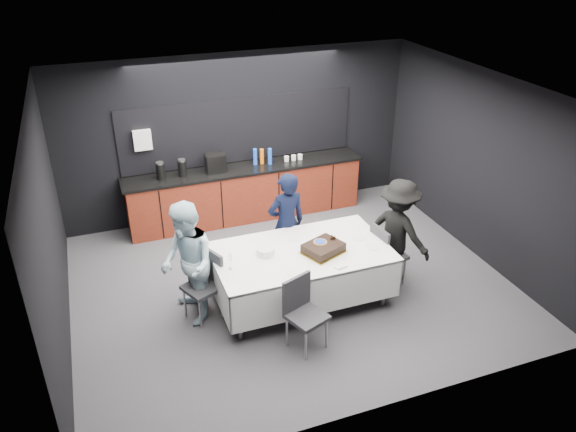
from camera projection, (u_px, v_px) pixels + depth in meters
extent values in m
plane|color=#444349|center=(290.00, 283.00, 8.07)|extent=(6.00, 6.00, 0.00)
cube|color=white|center=(291.00, 92.00, 6.76)|extent=(6.00, 5.00, 0.04)
cube|color=black|center=(239.00, 135.00, 9.49)|extent=(6.00, 0.04, 2.80)
cube|color=black|center=(382.00, 303.00, 5.35)|extent=(6.00, 0.04, 2.80)
cube|color=black|center=(49.00, 235.00, 6.50)|extent=(0.04, 5.00, 2.80)
cube|color=black|center=(479.00, 165.00, 8.34)|extent=(0.04, 5.00, 2.80)
cube|color=#5D1C0E|center=(246.00, 193.00, 9.69)|extent=(4.00, 0.60, 0.90)
cube|color=black|center=(245.00, 168.00, 9.47)|extent=(4.10, 0.64, 0.04)
cube|color=black|center=(239.00, 130.00, 9.43)|extent=(4.00, 0.03, 1.10)
cube|color=white|center=(142.00, 140.00, 8.87)|extent=(0.28, 0.12, 0.32)
cylinder|color=black|center=(161.00, 171.00, 8.97)|extent=(0.14, 0.14, 0.26)
cylinder|color=black|center=(182.00, 168.00, 9.07)|extent=(0.14, 0.14, 0.26)
cube|color=black|center=(215.00, 163.00, 9.23)|extent=(0.32, 0.24, 0.30)
cylinder|color=blue|center=(255.00, 157.00, 9.49)|extent=(0.07, 0.07, 0.28)
cylinder|color=orange|center=(262.00, 156.00, 9.54)|extent=(0.07, 0.07, 0.26)
cylinder|color=blue|center=(270.00, 156.00, 9.51)|extent=(0.07, 0.07, 0.28)
cylinder|color=white|center=(287.00, 159.00, 9.67)|extent=(0.08, 0.08, 0.09)
cylinder|color=white|center=(294.00, 158.00, 9.71)|extent=(0.08, 0.08, 0.09)
cylinder|color=white|center=(300.00, 157.00, 9.74)|extent=(0.08, 0.08, 0.09)
cylinder|color=#99999E|center=(160.00, 163.00, 8.90)|extent=(0.12, 0.12, 0.03)
cylinder|color=#99999E|center=(182.00, 160.00, 9.01)|extent=(0.12, 0.12, 0.03)
cylinder|color=#99999E|center=(240.00, 314.00, 6.85)|extent=(0.06, 0.06, 0.75)
cylinder|color=#99999E|center=(220.00, 271.00, 7.68)|extent=(0.06, 0.06, 0.75)
cylinder|color=#99999E|center=(384.00, 282.00, 7.46)|extent=(0.06, 0.06, 0.75)
cylinder|color=#99999E|center=(351.00, 245.00, 8.29)|extent=(0.06, 0.06, 0.75)
cube|color=white|center=(301.00, 252.00, 7.39)|extent=(2.32, 1.32, 0.04)
cube|color=white|center=(320.00, 296.00, 6.97)|extent=(2.32, 0.02, 0.55)
cube|color=white|center=(284.00, 246.00, 8.05)|extent=(2.32, 0.02, 0.55)
cube|color=white|center=(217.00, 286.00, 7.16)|extent=(0.02, 1.32, 0.55)
cube|color=white|center=(377.00, 253.00, 7.86)|extent=(0.02, 1.32, 0.55)
cube|color=gold|center=(323.00, 252.00, 7.34)|extent=(0.63, 0.58, 0.01)
cube|color=black|center=(323.00, 248.00, 7.31)|extent=(0.58, 0.53, 0.10)
cube|color=black|center=(323.00, 244.00, 7.29)|extent=(0.58, 0.53, 0.01)
cylinder|color=orange|center=(320.00, 242.00, 7.33)|extent=(0.18, 0.18, 0.00)
cylinder|color=#1637AB|center=(320.00, 242.00, 7.33)|extent=(0.15, 0.15, 0.01)
sphere|color=black|center=(332.00, 236.00, 7.43)|extent=(0.04, 0.04, 0.04)
sphere|color=black|center=(335.00, 237.00, 7.40)|extent=(0.04, 0.04, 0.04)
sphere|color=black|center=(332.00, 238.00, 7.39)|extent=(0.04, 0.04, 0.04)
cylinder|color=white|center=(265.00, 251.00, 7.27)|extent=(0.24, 0.24, 0.10)
cylinder|color=white|center=(294.00, 272.00, 6.92)|extent=(0.19, 0.19, 0.01)
cylinder|color=white|center=(358.00, 238.00, 7.68)|extent=(0.19, 0.19, 0.01)
cylinder|color=white|center=(372.00, 247.00, 7.46)|extent=(0.20, 0.20, 0.01)
cylinder|color=white|center=(294.00, 239.00, 7.65)|extent=(0.19, 0.19, 0.01)
cube|color=white|center=(341.00, 266.00, 7.03)|extent=(0.17, 0.12, 0.02)
cylinder|color=white|center=(230.00, 269.00, 7.00)|extent=(0.06, 0.06, 0.00)
cylinder|color=white|center=(230.00, 264.00, 6.97)|extent=(0.01, 0.01, 0.12)
cylinder|color=white|center=(230.00, 257.00, 6.92)|extent=(0.05, 0.05, 0.10)
cube|color=#2A2B2F|center=(202.00, 288.00, 7.21)|extent=(0.55, 0.55, 0.05)
cube|color=#2A2B2F|center=(213.00, 266.00, 7.21)|extent=(0.21, 0.40, 0.45)
cylinder|color=#99999E|center=(185.00, 302.00, 7.32)|extent=(0.03, 0.03, 0.44)
cylinder|color=#99999E|center=(200.00, 314.00, 7.10)|extent=(0.03, 0.03, 0.44)
cylinder|color=#99999E|center=(206.00, 291.00, 7.53)|extent=(0.03, 0.03, 0.44)
cylinder|color=#99999E|center=(222.00, 302.00, 7.31)|extent=(0.03, 0.03, 0.44)
cube|color=#2A2B2F|center=(389.00, 255.00, 7.92)|extent=(0.47, 0.47, 0.05)
cube|color=#2A2B2F|center=(379.00, 242.00, 7.72)|extent=(0.09, 0.42, 0.45)
cylinder|color=#99999E|center=(404.00, 271.00, 7.96)|extent=(0.03, 0.03, 0.44)
cylinder|color=#99999E|center=(390.00, 260.00, 8.23)|extent=(0.03, 0.03, 0.44)
cylinder|color=#99999E|center=(385.00, 277.00, 7.82)|extent=(0.03, 0.03, 0.44)
cylinder|color=#99999E|center=(371.00, 265.00, 8.09)|extent=(0.03, 0.03, 0.44)
cube|color=#2A2B2F|center=(307.00, 317.00, 6.68)|extent=(0.54, 0.54, 0.05)
cube|color=#2A2B2F|center=(296.00, 293.00, 6.69)|extent=(0.41, 0.19, 0.45)
cylinder|color=#99999E|center=(306.00, 345.00, 6.58)|extent=(0.03, 0.03, 0.44)
cylinder|color=#99999E|center=(326.00, 333.00, 6.77)|extent=(0.03, 0.03, 0.44)
cylinder|color=#99999E|center=(287.00, 331.00, 6.80)|extent=(0.03, 0.03, 0.44)
cylinder|color=#99999E|center=(307.00, 319.00, 7.00)|extent=(0.03, 0.03, 0.44)
imported|color=black|center=(286.00, 224.00, 8.02)|extent=(0.60, 0.43, 1.57)
imported|color=silver|center=(187.00, 264.00, 7.02)|extent=(0.70, 0.86, 1.65)
imported|color=black|center=(398.00, 231.00, 7.85)|extent=(0.96, 1.15, 1.55)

